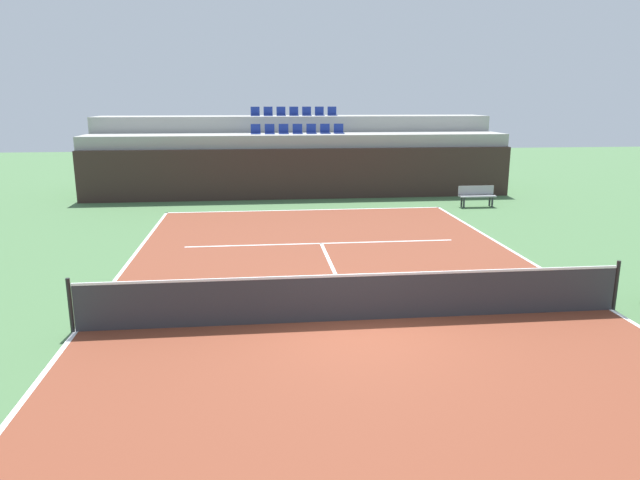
# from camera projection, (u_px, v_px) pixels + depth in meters

# --- Properties ---
(ground_plane) EXTENTS (80.00, 80.00, 0.00)m
(ground_plane) POSITION_uv_depth(u_px,v_px,m) (356.00, 320.00, 11.74)
(ground_plane) COLOR #477042
(court_surface) EXTENTS (11.00, 24.00, 0.01)m
(court_surface) POSITION_uv_depth(u_px,v_px,m) (356.00, 320.00, 11.73)
(court_surface) COLOR brown
(court_surface) RESTS_ON ground_plane
(baseline_far) EXTENTS (11.00, 0.10, 0.00)m
(baseline_far) POSITION_uv_depth(u_px,v_px,m) (306.00, 210.00, 23.27)
(baseline_far) COLOR white
(baseline_far) RESTS_ON court_surface
(sideline_left) EXTENTS (0.10, 24.00, 0.00)m
(sideline_left) POSITION_uv_depth(u_px,v_px,m) (76.00, 331.00, 11.15)
(sideline_left) COLOR white
(sideline_left) RESTS_ON court_surface
(sideline_right) EXTENTS (0.10, 24.00, 0.00)m
(sideline_right) POSITION_uv_depth(u_px,v_px,m) (611.00, 310.00, 12.31)
(sideline_right) COLOR white
(sideline_right) RESTS_ON court_surface
(service_line_far) EXTENTS (8.26, 0.10, 0.00)m
(service_line_far) POSITION_uv_depth(u_px,v_px,m) (321.00, 243.00, 17.91)
(service_line_far) COLOR white
(service_line_far) RESTS_ON court_surface
(centre_service_line) EXTENTS (0.10, 6.40, 0.00)m
(centre_service_line) POSITION_uv_depth(u_px,v_px,m) (335.00, 274.00, 14.82)
(centre_service_line) COLOR white
(centre_service_line) RESTS_ON court_surface
(back_wall) EXTENTS (19.07, 0.30, 2.21)m
(back_wall) POSITION_uv_depth(u_px,v_px,m) (300.00, 174.00, 25.67)
(back_wall) COLOR #33231E
(back_wall) RESTS_ON ground_plane
(stands_tier_lower) EXTENTS (19.07, 2.40, 2.78)m
(stands_tier_lower) POSITION_uv_depth(u_px,v_px,m) (298.00, 164.00, 26.91)
(stands_tier_lower) COLOR #9E9E99
(stands_tier_lower) RESTS_ON ground_plane
(stands_tier_upper) EXTENTS (19.07, 2.40, 3.51)m
(stands_tier_upper) POSITION_uv_depth(u_px,v_px,m) (294.00, 152.00, 29.14)
(stands_tier_upper) COLOR #9E9E99
(stands_tier_upper) RESTS_ON ground_plane
(seating_row_lower) EXTENTS (4.25, 0.44, 0.44)m
(seating_row_lower) POSITION_uv_depth(u_px,v_px,m) (298.00, 131.00, 26.64)
(seating_row_lower) COLOR navy
(seating_row_lower) RESTS_ON stands_tier_lower
(seating_row_upper) EXTENTS (4.25, 0.44, 0.44)m
(seating_row_upper) POSITION_uv_depth(u_px,v_px,m) (294.00, 113.00, 28.78)
(seating_row_upper) COLOR navy
(seating_row_upper) RESTS_ON stands_tier_upper
(tennis_net) EXTENTS (11.08, 0.08, 1.07)m
(tennis_net) POSITION_uv_depth(u_px,v_px,m) (357.00, 297.00, 11.62)
(tennis_net) COLOR black
(tennis_net) RESTS_ON court_surface
(player_bench) EXTENTS (1.50, 0.40, 0.85)m
(player_bench) POSITION_uv_depth(u_px,v_px,m) (477.00, 194.00, 23.94)
(player_bench) COLOR #99999E
(player_bench) RESTS_ON ground_plane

